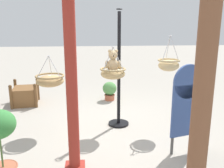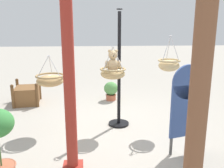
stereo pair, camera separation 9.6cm
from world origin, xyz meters
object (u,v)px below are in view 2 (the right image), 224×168
at_px(hanging_basket_left_high, 169,65).
at_px(hanging_basket_right_low, 50,80).
at_px(wooden_planter_box, 27,94).
at_px(teddy_bear, 113,63).
at_px(display_pole_central, 119,91).
at_px(display_sign_board, 186,102).
at_px(greenhouse_pillar_left, 69,84).
at_px(potted_plant_small_succulent, 111,90).
at_px(hanging_basket_with_teddy, 113,73).
at_px(greenhouse_pillar_right, 199,92).

bearing_deg(hanging_basket_left_high, hanging_basket_right_low, -1.30).
bearing_deg(wooden_planter_box, teddy_bear, 139.17).
bearing_deg(teddy_bear, display_pole_central, -118.82).
xyz_separation_m(hanging_basket_left_high, display_sign_board, (-0.00, 1.02, -0.45)).
xyz_separation_m(hanging_basket_right_low, greenhouse_pillar_left, (-0.53, 1.53, 0.28)).
height_order(display_pole_central, teddy_bear, display_pole_central).
relative_size(greenhouse_pillar_left, display_sign_board, 1.84).
bearing_deg(potted_plant_small_succulent, hanging_basket_right_low, 56.01).
bearing_deg(greenhouse_pillar_left, hanging_basket_right_low, -70.87).
bearing_deg(display_sign_board, greenhouse_pillar_left, 13.96).
bearing_deg(wooden_planter_box, display_sign_board, 138.91).
distance_m(hanging_basket_with_teddy, potted_plant_small_succulent, 2.23).
height_order(hanging_basket_left_high, display_sign_board, hanging_basket_left_high).
distance_m(display_pole_central, wooden_planter_box, 2.92).
relative_size(hanging_basket_left_high, wooden_planter_box, 0.82).
height_order(display_pole_central, display_sign_board, display_pole_central).
relative_size(teddy_bear, greenhouse_pillar_right, 0.15).
height_order(hanging_basket_left_high, greenhouse_pillar_left, greenhouse_pillar_left).
bearing_deg(hanging_basket_left_high, display_sign_board, 90.14).
bearing_deg(display_pole_central, greenhouse_pillar_left, 63.66).
height_order(hanging_basket_right_low, potted_plant_small_succulent, hanging_basket_right_low).
bearing_deg(teddy_bear, hanging_basket_with_teddy, -90.00).
bearing_deg(hanging_basket_right_low, teddy_bear, 176.40).
bearing_deg(display_sign_board, hanging_basket_right_low, -24.51).
distance_m(greenhouse_pillar_left, greenhouse_pillar_right, 1.67).
bearing_deg(hanging_basket_with_teddy, greenhouse_pillar_left, 64.49).
relative_size(hanging_basket_right_low, potted_plant_small_succulent, 1.14).
bearing_deg(hanging_basket_right_low, potted_plant_small_succulent, -123.99).
relative_size(wooden_planter_box, display_sign_board, 0.57).
bearing_deg(display_sign_board, greenhouse_pillar_right, 73.37).
xyz_separation_m(hanging_basket_left_high, greenhouse_pillar_left, (1.82, 1.48, 0.00)).
height_order(display_pole_central, wooden_planter_box, display_pole_central).
bearing_deg(display_pole_central, greenhouse_pillar_right, 102.96).
bearing_deg(display_pole_central, teddy_bear, 61.18).
xyz_separation_m(greenhouse_pillar_left, wooden_planter_box, (1.51, -3.37, -1.09)).
relative_size(hanging_basket_left_high, display_sign_board, 0.47).
xyz_separation_m(display_pole_central, potted_plant_small_succulent, (0.05, -1.79, -0.46)).
xyz_separation_m(greenhouse_pillar_right, wooden_planter_box, (2.96, -4.20, -1.18)).
bearing_deg(greenhouse_pillar_left, potted_plant_small_succulent, -102.94).
height_order(hanging_basket_left_high, hanging_basket_right_low, hanging_basket_left_high).
relative_size(display_pole_central, greenhouse_pillar_right, 0.82).
bearing_deg(wooden_planter_box, hanging_basket_left_high, 150.47).
bearing_deg(wooden_planter_box, hanging_basket_with_teddy, 139.50).
distance_m(hanging_basket_right_low, wooden_planter_box, 2.24).
distance_m(display_pole_central, hanging_basket_with_teddy, 0.53).
distance_m(hanging_basket_left_high, display_sign_board, 1.11).
distance_m(display_pole_central, potted_plant_small_succulent, 1.85).
distance_m(teddy_bear, greenhouse_pillar_right, 2.40).
bearing_deg(hanging_basket_right_low, hanging_basket_with_teddy, 177.45).
height_order(hanging_basket_with_teddy, greenhouse_pillar_right, greenhouse_pillar_right).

